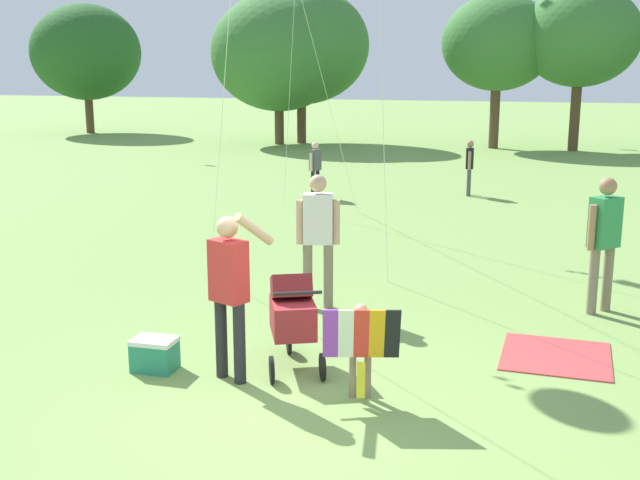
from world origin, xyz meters
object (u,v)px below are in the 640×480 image
Objects in this scene: picnic_blanket at (556,356)px; cooler_box at (155,354)px; person_couple_left at (604,234)px; person_red_shirt at (318,230)px; person_kid_running at (315,165)px; child_with_butterfly_kite at (361,341)px; person_sitting_far at (470,163)px; stroller at (292,312)px; person_adult_flyer at (229,283)px.

cooler_box is (-4.10, -1.51, 0.17)m from picnic_blanket.
person_couple_left is 5.79m from cooler_box.
person_red_shirt reaches higher than person_kid_running.
cooler_box is (1.29, -10.97, -0.60)m from person_kid_running.
person_red_shirt is at bearing 160.79° from picnic_blanket.
picnic_blanket is (1.85, 1.67, -0.59)m from child_with_butterfly_kite.
person_sitting_far is at bearing 79.55° from cooler_box.
cooler_box is (-1.38, -0.47, -0.43)m from stroller.
person_red_shirt is 1.33× the size of person_sitting_far.
person_couple_left reaches higher than child_with_butterfly_kite.
child_with_butterfly_kite is 0.73× the size of person_sitting_far.
stroller is 2.15m from person_red_shirt.
person_adult_flyer is 11.20m from person_kid_running.
person_adult_flyer is (-1.38, 0.14, 0.43)m from child_with_butterfly_kite.
person_red_shirt is 9.69m from person_sitting_far.
person_kid_running is at bearing -161.10° from person_sitting_far.
stroller is 11.74m from person_sitting_far.
person_kid_running is (-5.95, 7.65, -0.26)m from person_couple_left.
person_sitting_far is 9.19m from person_couple_left.
person_sitting_far is 1.01× the size of person_kid_running.
person_red_shirt is at bearing -96.89° from person_sitting_far.
person_red_shirt reaches higher than picnic_blanket.
stroller is at bearing -159.22° from picnic_blanket.
stroller is 0.63× the size of person_red_shirt.
person_kid_running reaches higher than child_with_butterfly_kite.
person_couple_left is at bearing 40.91° from stroller.
person_red_shirt reaches higher than person_couple_left.
person_kid_running is at bearing 119.66° from picnic_blanket.
child_with_butterfly_kite is at bearing -4.06° from cooler_box.
picnic_blanket is (3.02, -1.05, -1.04)m from person_red_shirt.
person_red_shirt is at bearing 113.23° from child_with_butterfly_kite.
person_adult_flyer is 3.72m from picnic_blanket.
person_red_shirt is 3.66m from person_couple_left.
child_with_butterfly_kite reaches higher than cooler_box.
cooler_box is at bearing -159.82° from picnic_blanket.
stroller reaches higher than cooler_box.
person_couple_left is at bearing 72.87° from picnic_blanket.
person_sitting_far is at bearing 83.11° from person_red_shirt.
cooler_box is at bearing 178.56° from person_adult_flyer.
person_kid_running is at bearing 104.24° from stroller.
child_with_butterfly_kite is at bearing -35.91° from stroller.
person_sitting_far reaches higher than stroller.
person_sitting_far is at bearing 90.02° from child_with_butterfly_kite.
cooler_box is at bearing -144.55° from person_couple_left.
stroller is at bearing -75.76° from person_kid_running.
picnic_blanket is (2.73, 1.03, -0.60)m from stroller.
stroller is at bearing 144.09° from child_with_butterfly_kite.
person_adult_flyer is 3.97× the size of cooler_box.
person_red_shirt is at bearing 67.03° from cooler_box.
person_couple_left is at bearing -74.76° from person_sitting_far.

